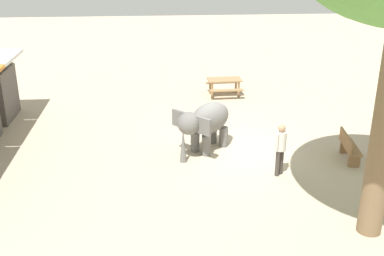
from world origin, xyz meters
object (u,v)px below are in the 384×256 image
(person_handler, at_px, (281,146))
(wooden_bench, at_px, (349,146))
(elephant, at_px, (205,122))
(picnic_table_near, at_px, (224,83))

(person_handler, bearing_deg, wooden_bench, -113.18)
(elephant, height_order, wooden_bench, elephant)
(wooden_bench, bearing_deg, person_handler, -63.97)
(picnic_table_near, bearing_deg, wooden_bench, 111.66)
(elephant, height_order, person_handler, elephant)
(person_handler, xyz_separation_m, picnic_table_near, (7.84, 0.55, -0.36))
(wooden_bench, height_order, picnic_table_near, wooden_bench)
(wooden_bench, relative_size, picnic_table_near, 0.93)
(elephant, bearing_deg, picnic_table_near, -149.15)
(person_handler, height_order, wooden_bench, person_handler)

